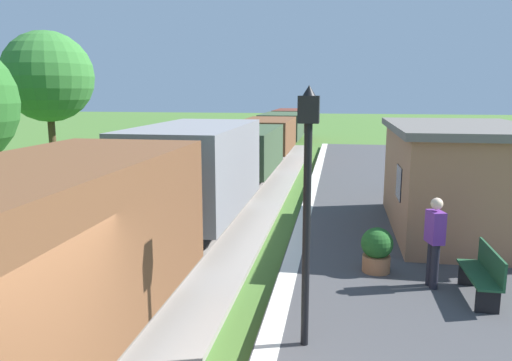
# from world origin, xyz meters

# --- Properties ---
(freight_train) EXTENTS (2.50, 39.20, 2.72)m
(freight_train) POSITION_xyz_m (-2.40, 17.35, 1.51)
(freight_train) COLOR brown
(freight_train) RESTS_ON rail_near
(station_hut) EXTENTS (3.50, 5.80, 2.78)m
(station_hut) POSITION_xyz_m (4.40, 9.33, 1.65)
(station_hut) COLOR #9E6B4C
(station_hut) RESTS_ON platform_slab
(bench_near_hut) EXTENTS (0.42, 1.50, 0.91)m
(bench_near_hut) POSITION_xyz_m (3.90, 4.89, 0.72)
(bench_near_hut) COLOR #1E4C2D
(bench_near_hut) RESTS_ON platform_slab
(bench_down_platform) EXTENTS (0.42, 1.50, 0.91)m
(bench_down_platform) POSITION_xyz_m (3.90, 13.97, 0.72)
(bench_down_platform) COLOR #1E4C2D
(bench_down_platform) RESTS_ON platform_slab
(person_waiting) EXTENTS (0.33, 0.43, 1.71)m
(person_waiting) POSITION_xyz_m (3.12, 5.28, 1.18)
(person_waiting) COLOR black
(person_waiting) RESTS_ON platform_slab
(potted_planter) EXTENTS (0.64, 0.64, 0.92)m
(potted_planter) POSITION_xyz_m (2.15, 5.92, 0.72)
(potted_planter) COLOR #9E6642
(potted_planter) RESTS_ON platform_slab
(lamp_post_near) EXTENTS (0.28, 0.28, 3.70)m
(lamp_post_near) POSITION_xyz_m (0.92, 2.78, 2.80)
(lamp_post_near) COLOR black
(lamp_post_near) RESTS_ON platform_slab
(tree_field_left) EXTENTS (3.55, 3.55, 6.18)m
(tree_field_left) POSITION_xyz_m (-10.08, 14.23, 4.39)
(tree_field_left) COLOR #4C3823
(tree_field_left) RESTS_ON ground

